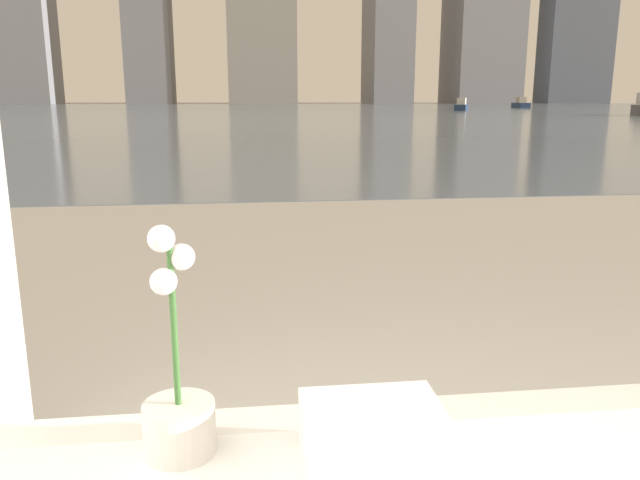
% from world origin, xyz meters
% --- Properties ---
extents(potted_orchid, '(0.13, 0.13, 0.44)m').
position_xyz_m(potted_orchid, '(-0.46, 0.85, 0.65)').
color(potted_orchid, silver).
rests_on(potted_orchid, bathtub).
extents(towel_stack, '(0.25, 0.19, 0.12)m').
position_xyz_m(towel_stack, '(-0.11, 0.75, 0.61)').
color(towel_stack, white).
rests_on(towel_stack, bathtub).
extents(harbor_water, '(180.00, 110.00, 0.01)m').
position_xyz_m(harbor_water, '(0.00, 62.00, 0.01)').
color(harbor_water, slate).
rests_on(harbor_water, ground_plane).
extents(harbor_boat_2, '(2.18, 3.14, 1.12)m').
position_xyz_m(harbor_boat_2, '(19.63, 55.74, 0.40)').
color(harbor_boat_2, navy).
rests_on(harbor_boat_2, harbor_water).
extents(harbor_boat_3, '(1.37, 3.29, 1.20)m').
position_xyz_m(harbor_boat_3, '(30.80, 67.74, 0.43)').
color(harbor_boat_3, navy).
rests_on(harbor_boat_3, harbor_water).
extents(skyline_tower_1, '(7.91, 8.44, 34.35)m').
position_xyz_m(skyline_tower_1, '(-16.20, 118.00, 17.17)').
color(skyline_tower_1, slate).
rests_on(skyline_tower_1, ground_plane).
extents(skyline_tower_3, '(7.34, 12.74, 36.78)m').
position_xyz_m(skyline_tower_3, '(26.98, 118.00, 18.39)').
color(skyline_tower_3, slate).
rests_on(skyline_tower_3, ground_plane).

